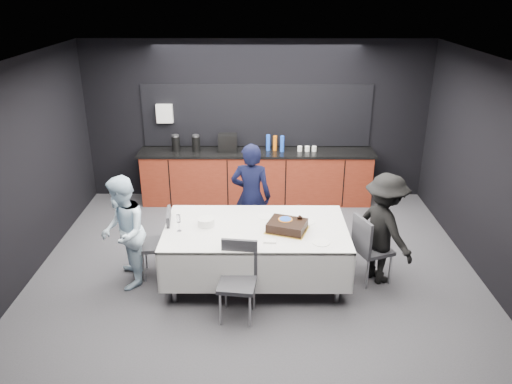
% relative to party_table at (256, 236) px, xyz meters
% --- Properties ---
extents(ground, '(6.00, 6.00, 0.00)m').
position_rel_party_table_xyz_m(ground, '(0.00, 0.40, -0.64)').
color(ground, '#404045').
rests_on(ground, ground).
extents(room_shell, '(6.04, 5.04, 2.82)m').
position_rel_party_table_xyz_m(room_shell, '(0.00, 0.40, 1.22)').
color(room_shell, white).
rests_on(room_shell, ground).
extents(kitchenette, '(4.10, 0.64, 2.05)m').
position_rel_party_table_xyz_m(kitchenette, '(-0.02, 2.62, -0.10)').
color(kitchenette, '#5F1C0F').
rests_on(kitchenette, ground).
extents(party_table, '(2.32, 1.32, 0.78)m').
position_rel_party_table_xyz_m(party_table, '(0.00, 0.00, 0.00)').
color(party_table, '#99999E').
rests_on(party_table, ground).
extents(cake_assembly, '(0.59, 0.54, 0.16)m').
position_rel_party_table_xyz_m(cake_assembly, '(0.39, -0.09, 0.20)').
color(cake_assembly, gold).
rests_on(cake_assembly, party_table).
extents(plate_stack, '(0.21, 0.21, 0.10)m').
position_rel_party_table_xyz_m(plate_stack, '(-0.64, 0.03, 0.19)').
color(plate_stack, white).
rests_on(plate_stack, party_table).
extents(loose_plate_near, '(0.20, 0.20, 0.01)m').
position_rel_party_table_xyz_m(loose_plate_near, '(-0.24, -0.30, 0.14)').
color(loose_plate_near, white).
rests_on(loose_plate_near, party_table).
extents(loose_plate_right_a, '(0.18, 0.18, 0.01)m').
position_rel_party_table_xyz_m(loose_plate_right_a, '(0.68, 0.14, 0.14)').
color(loose_plate_right_a, white).
rests_on(loose_plate_right_a, party_table).
extents(loose_plate_right_b, '(0.22, 0.22, 0.01)m').
position_rel_party_table_xyz_m(loose_plate_right_b, '(0.78, -0.42, 0.14)').
color(loose_plate_right_b, white).
rests_on(loose_plate_right_b, party_table).
extents(loose_plate_far, '(0.21, 0.21, 0.01)m').
position_rel_party_table_xyz_m(loose_plate_far, '(0.12, 0.30, 0.14)').
color(loose_plate_far, white).
rests_on(loose_plate_far, party_table).
extents(fork_pile, '(0.15, 0.10, 0.02)m').
position_rel_party_table_xyz_m(fork_pile, '(0.17, -0.40, 0.15)').
color(fork_pile, white).
rests_on(fork_pile, party_table).
extents(champagne_flute, '(0.06, 0.06, 0.22)m').
position_rel_party_table_xyz_m(champagne_flute, '(-0.96, -0.12, 0.30)').
color(champagne_flute, white).
rests_on(champagne_flute, party_table).
extents(chair_left, '(0.47, 0.47, 0.92)m').
position_rel_party_table_xyz_m(chair_left, '(-1.24, 0.13, -0.11)').
color(chair_left, '#2D2E33').
rests_on(chair_left, ground).
extents(chair_right, '(0.54, 0.54, 0.92)m').
position_rel_party_table_xyz_m(chair_right, '(1.45, -0.02, -0.11)').
color(chair_right, '#2D2E33').
rests_on(chair_right, ground).
extents(chair_near, '(0.47, 0.47, 0.92)m').
position_rel_party_table_xyz_m(chair_near, '(-0.20, -0.73, -0.11)').
color(chair_near, '#2D2E33').
rests_on(chair_near, ground).
extents(person_center, '(0.63, 0.45, 1.60)m').
position_rel_party_table_xyz_m(person_center, '(-0.07, 0.92, 0.16)').
color(person_center, black).
rests_on(person_center, ground).
extents(person_left, '(0.71, 0.83, 1.48)m').
position_rel_party_table_xyz_m(person_left, '(-1.67, -0.09, 0.10)').
color(person_left, silver).
rests_on(person_left, ground).
extents(person_right, '(0.94, 1.10, 1.48)m').
position_rel_party_table_xyz_m(person_right, '(1.64, 0.03, 0.10)').
color(person_right, black).
rests_on(person_right, ground).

